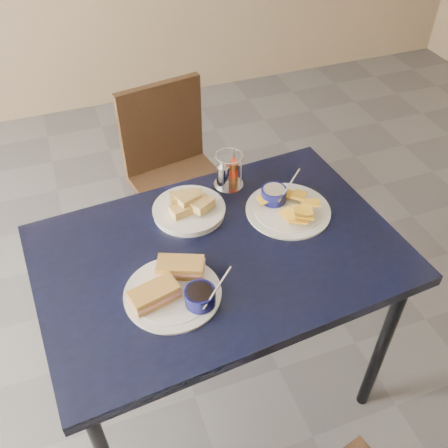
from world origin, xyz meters
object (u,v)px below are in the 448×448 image
object	(u,v)px
sandwich_plate	(176,288)
bread_basket	(189,208)
dining_table	(220,265)
plantain_plate	(284,205)
chair_far	(175,163)
condiment_caddy	(227,173)

from	to	relation	value
sandwich_plate	bread_basket	xyz separation A→B (m)	(0.14, 0.33, 0.00)
dining_table	plantain_plate	size ratio (longest dim) A/B	4.09
chair_far	bread_basket	xyz separation A→B (m)	(-0.12, -0.65, 0.28)
chair_far	bread_basket	size ratio (longest dim) A/B	3.49
chair_far	bread_basket	world-z (taller)	chair_far
sandwich_plate	dining_table	bearing A→B (deg)	34.16
chair_far	sandwich_plate	bearing A→B (deg)	-104.95
sandwich_plate	condiment_caddy	bearing A→B (deg)	53.22
sandwich_plate	condiment_caddy	xyz separation A→B (m)	(0.32, 0.43, 0.03)
sandwich_plate	bread_basket	distance (m)	0.36
dining_table	sandwich_plate	size ratio (longest dim) A/B	3.91
sandwich_plate	condiment_caddy	distance (m)	0.54
dining_table	chair_far	xyz separation A→B (m)	(0.08, 0.85, -0.18)
dining_table	plantain_plate	world-z (taller)	plantain_plate
chair_far	sandwich_plate	size ratio (longest dim) A/B	2.80
dining_table	chair_far	bearing A→B (deg)	84.62
dining_table	chair_far	distance (m)	0.88
sandwich_plate	bread_basket	size ratio (longest dim) A/B	1.25
chair_far	bread_basket	distance (m)	0.72
dining_table	sandwich_plate	bearing A→B (deg)	-145.84
dining_table	chair_far	world-z (taller)	chair_far
condiment_caddy	plantain_plate	bearing A→B (deg)	-53.92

